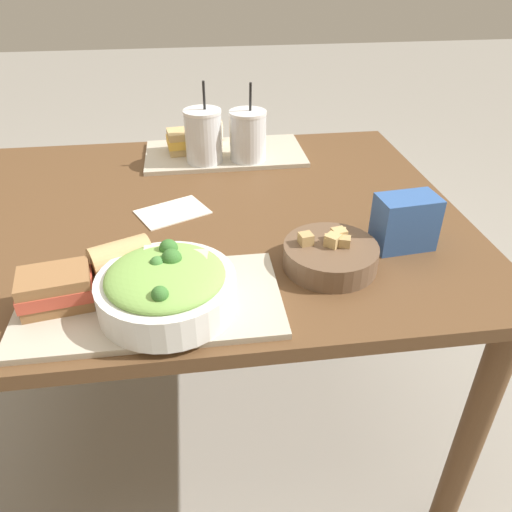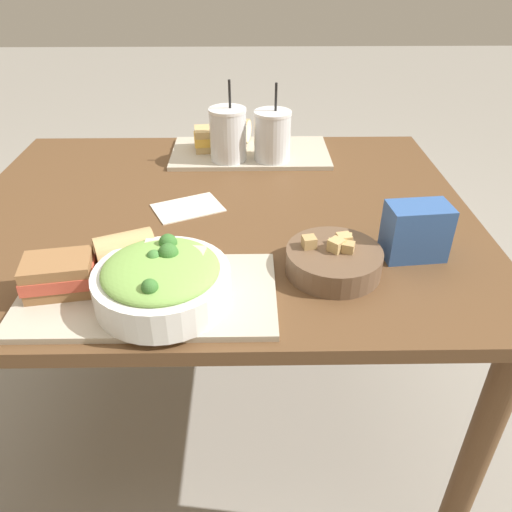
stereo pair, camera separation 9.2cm
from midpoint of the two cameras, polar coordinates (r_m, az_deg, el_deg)
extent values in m
plane|color=gray|center=(1.66, -1.70, -17.28)|extent=(12.00, 12.00, 0.00)
cube|color=brown|center=(1.20, -2.25, 4.79)|extent=(1.21, 0.98, 0.03)
cylinder|color=brown|center=(1.24, 25.71, -20.45)|extent=(0.06, 0.06, 0.69)
cylinder|color=brown|center=(1.85, -18.85, 0.83)|extent=(0.06, 0.06, 0.69)
cylinder|color=brown|center=(1.83, 15.51, 1.13)|extent=(0.06, 0.06, 0.69)
cube|color=#BCB29E|center=(0.91, -9.38, -4.45)|extent=(0.46, 0.24, 0.01)
cube|color=#BCB29E|center=(1.50, 1.12, 11.69)|extent=(0.46, 0.24, 0.01)
cylinder|color=white|center=(0.87, -7.66, -3.49)|extent=(0.24, 0.24, 0.06)
ellipsoid|color=#7FB251|center=(0.85, -7.82, -1.64)|extent=(0.20, 0.20, 0.04)
sphere|color=#38702D|center=(0.85, -6.97, 0.22)|extent=(0.04, 0.04, 0.04)
sphere|color=#38702D|center=(0.88, -7.12, 1.41)|extent=(0.03, 0.03, 0.03)
sphere|color=#427F38|center=(0.85, -8.57, -0.25)|extent=(0.03, 0.03, 0.03)
sphere|color=#38702D|center=(0.78, -8.79, -3.66)|extent=(0.03, 0.03, 0.03)
cube|color=beige|center=(0.87, -4.17, 0.10)|extent=(0.04, 0.05, 0.01)
cube|color=beige|center=(0.89, -8.93, 0.71)|extent=(0.03, 0.06, 0.01)
cube|color=beige|center=(0.87, -9.55, -0.29)|extent=(0.06, 0.05, 0.01)
cylinder|color=brown|center=(0.97, 11.54, -0.65)|extent=(0.18, 0.18, 0.05)
cylinder|color=#5B2D19|center=(0.96, 11.66, 0.26)|extent=(0.17, 0.17, 0.01)
cube|color=tan|center=(0.96, 13.21, 0.82)|extent=(0.03, 0.03, 0.02)
cube|color=tan|center=(0.98, 12.67, 1.66)|extent=(0.03, 0.03, 0.03)
cube|color=tan|center=(0.96, 11.58, 1.05)|extent=(0.03, 0.03, 0.02)
cube|color=tan|center=(0.96, 8.83, 1.43)|extent=(0.03, 0.03, 0.02)
cube|color=tan|center=(0.96, 11.89, 1.06)|extent=(0.04, 0.04, 0.03)
cube|color=tan|center=(0.99, 12.99, 1.93)|extent=(0.02, 0.02, 0.02)
cube|color=olive|center=(0.95, -18.78, -3.25)|extent=(0.13, 0.10, 0.02)
cube|color=#C64C38|center=(0.93, -19.02, -2.16)|extent=(0.13, 0.10, 0.02)
cube|color=olive|center=(0.92, -19.26, -1.04)|extent=(0.13, 0.10, 0.02)
cylinder|color=tan|center=(0.96, -12.10, 0.48)|extent=(0.13, 0.11, 0.07)
cylinder|color=beige|center=(0.97, -9.19, 1.16)|extent=(0.03, 0.06, 0.07)
cube|color=tan|center=(1.51, -2.67, 12.45)|extent=(0.14, 0.09, 0.02)
cube|color=#EFB742|center=(1.51, -2.69, 13.23)|extent=(0.14, 0.10, 0.02)
cube|color=tan|center=(1.50, -2.71, 14.02)|extent=(0.14, 0.09, 0.02)
cylinder|color=tan|center=(1.56, -0.80, 14.19)|extent=(0.11, 0.09, 0.07)
cylinder|color=beige|center=(1.55, 0.77, 14.07)|extent=(0.02, 0.07, 0.07)
cylinder|color=silver|center=(1.42, -1.31, 13.52)|extent=(0.10, 0.10, 0.14)
cylinder|color=black|center=(1.42, -1.30, 13.20)|extent=(0.09, 0.09, 0.11)
cylinder|color=white|center=(1.39, -1.35, 16.32)|extent=(0.10, 0.10, 0.01)
cylinder|color=black|center=(1.38, -1.04, 17.84)|extent=(0.01, 0.02, 0.08)
cylinder|color=silver|center=(1.42, 3.78, 13.36)|extent=(0.10, 0.10, 0.13)
cylinder|color=maroon|center=(1.43, 3.77, 13.08)|extent=(0.09, 0.09, 0.11)
cylinder|color=white|center=(1.40, 3.89, 15.99)|extent=(0.10, 0.10, 0.01)
cylinder|color=black|center=(1.39, 4.27, 17.49)|extent=(0.01, 0.02, 0.08)
cube|color=#335BA3|center=(1.05, 20.23, 2.60)|extent=(0.13, 0.08, 0.11)
cube|color=silver|center=(1.20, -5.64, 5.40)|extent=(0.19, 0.16, 0.00)
camera|label=1|loc=(0.05, -87.14, 1.86)|focal=35.00mm
camera|label=2|loc=(0.05, 92.86, -1.86)|focal=35.00mm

